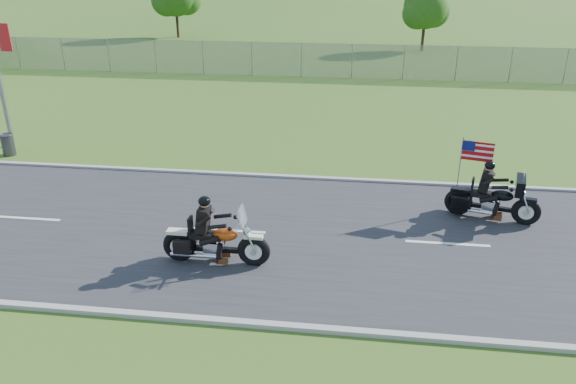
# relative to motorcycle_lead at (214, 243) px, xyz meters

# --- Properties ---
(ground) EXTENTS (420.00, 420.00, 0.00)m
(ground) POSITION_rel_motorcycle_lead_xyz_m (1.90, 1.66, -0.58)
(ground) COLOR #2D5219
(ground) RESTS_ON ground
(road) EXTENTS (120.00, 8.00, 0.04)m
(road) POSITION_rel_motorcycle_lead_xyz_m (1.90, 1.66, -0.56)
(road) COLOR #28282B
(road) RESTS_ON ground
(curb_north) EXTENTS (120.00, 0.18, 0.12)m
(curb_north) POSITION_rel_motorcycle_lead_xyz_m (1.90, 5.71, -0.53)
(curb_north) COLOR #9E9B93
(curb_north) RESTS_ON ground
(curb_south) EXTENTS (120.00, 0.18, 0.12)m
(curb_south) POSITION_rel_motorcycle_lead_xyz_m (1.90, -2.39, -0.53)
(curb_south) COLOR #9E9B93
(curb_south) RESTS_ON ground
(fence) EXTENTS (60.00, 0.03, 2.00)m
(fence) POSITION_rel_motorcycle_lead_xyz_m (-3.10, 21.66, 0.42)
(fence) COLOR gray
(fence) RESTS_ON ground
(tree_fence_near) EXTENTS (3.52, 3.28, 4.75)m
(tree_fence_near) POSITION_rel_motorcycle_lead_xyz_m (7.95, 31.70, 2.40)
(tree_fence_near) COLOR #382316
(tree_fence_near) RESTS_ON ground
(motorcycle_lead) EXTENTS (2.73, 0.63, 1.84)m
(motorcycle_lead) POSITION_rel_motorcycle_lead_xyz_m (0.00, 0.00, 0.00)
(motorcycle_lead) COLOR black
(motorcycle_lead) RESTS_ON ground
(motorcycle_follow) EXTENTS (2.62, 1.15, 2.22)m
(motorcycle_follow) POSITION_rel_motorcycle_lead_xyz_m (7.31, 3.36, 0.03)
(motorcycle_follow) COLOR black
(motorcycle_follow) RESTS_ON ground
(trash_can) EXTENTS (0.59, 0.59, 0.80)m
(trash_can) POSITION_rel_motorcycle_lead_xyz_m (-9.62, 6.69, -0.18)
(trash_can) COLOR #333338
(trash_can) RESTS_ON ground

